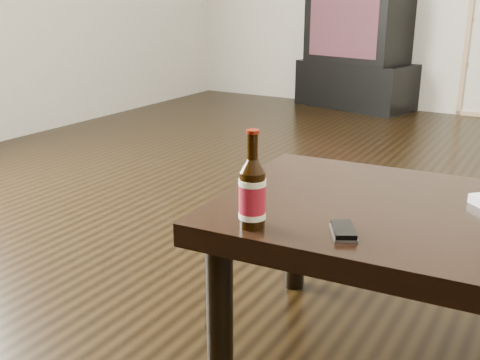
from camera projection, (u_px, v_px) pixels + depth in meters
The scene contains 6 objects.
floor at pixel (335, 278), 1.85m from camera, with size 5.00×6.00×0.01m, color black.
tv_stand at pixel (356, 85), 4.63m from camera, with size 0.92×0.46×0.37m, color black.
tv at pixel (360, 26), 4.49m from camera, with size 0.85×0.64×0.57m.
coffee_table at pixel (454, 239), 1.27m from camera, with size 1.14×0.72×0.41m.
beer_bottle at pixel (252, 194), 1.18m from camera, with size 0.07×0.07×0.21m.
phone at pixel (343, 231), 1.16m from camera, with size 0.08×0.10×0.02m.
Camera 1 is at (0.57, -1.58, 0.88)m, focal length 42.00 mm.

